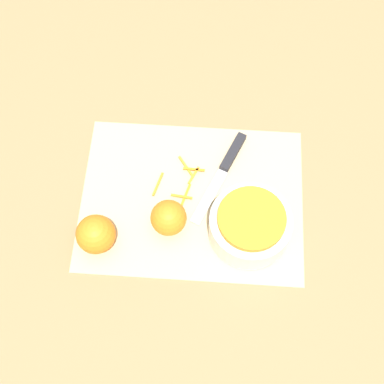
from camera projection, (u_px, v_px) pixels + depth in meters
The scene contains 7 objects.
ground_plane at pixel (192, 199), 1.16m from camera, with size 4.00×4.00×0.00m, color #9E754C.
cutting_board at pixel (192, 199), 1.16m from camera, with size 0.48×0.37×0.01m.
bowl_speckled at pixel (250, 225), 1.09m from camera, with size 0.17×0.17×0.08m.
knife at pixel (228, 162), 1.19m from camera, with size 0.11×0.23×0.02m.
orange_left at pixel (96, 234), 1.08m from camera, with size 0.08×0.08×0.08m.
orange_right at pixel (169, 218), 1.10m from camera, with size 0.08×0.08×0.08m.
peel_pile at pixel (182, 182), 1.17m from camera, with size 0.11×0.14×0.01m.
Camera 1 is at (-0.03, 0.49, 1.06)m, focal length 50.00 mm.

